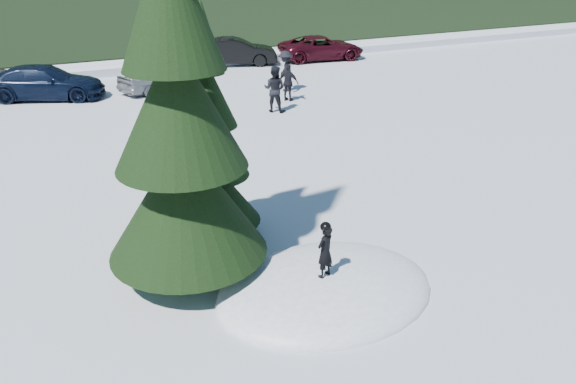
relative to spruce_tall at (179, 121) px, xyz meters
name	(u,v)px	position (x,y,z in m)	size (l,w,h in m)	color
ground	(325,291)	(2.20, -1.80, -3.32)	(200.00, 200.00, 0.00)	white
snow_mound	(325,291)	(2.20, -1.80, -3.32)	(4.48, 3.52, 0.96)	white
spruce_tall	(179,121)	(0.00, 0.00, 0.00)	(3.20, 3.20, 8.60)	black
spruce_short	(210,152)	(1.00, 1.40, -1.22)	(2.20, 2.20, 5.37)	black
child_skier	(325,251)	(2.08, -1.94, -2.30)	(0.39, 0.26, 1.08)	black
adult_0	(275,89)	(6.82, 10.54, -2.38)	(0.91, 0.71, 1.88)	black
adult_1	(288,83)	(8.08, 11.83, -2.51)	(0.95, 0.39, 1.62)	black
adult_2	(285,71)	(8.75, 13.50, -2.39)	(1.20, 0.69, 1.86)	black
car_3	(45,82)	(-1.41, 16.89, -2.59)	(2.06, 5.06, 1.47)	black
car_4	(158,77)	(3.45, 16.22, -2.67)	(1.54, 3.83, 1.30)	gray
car_5	(236,52)	(8.92, 20.30, -2.56)	(1.60, 4.60, 1.51)	black
car_6	(321,48)	(14.08, 19.58, -2.62)	(2.32, 5.04, 1.40)	#360913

